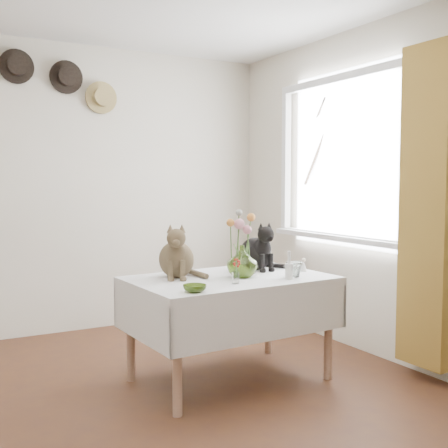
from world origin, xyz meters
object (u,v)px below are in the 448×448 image
dining_table (230,303)px  tabby_cat (176,250)px  flower_vase (242,261)px  black_cat (255,245)px

dining_table → tabby_cat: bearing=151.0°
tabby_cat → flower_vase: (0.37, -0.21, -0.08)m
flower_vase → black_cat: bearing=43.3°
dining_table → black_cat: 0.51m
black_cat → flower_vase: size_ratio=1.66×
dining_table → black_cat: (0.32, 0.20, 0.34)m
black_cat → flower_vase: bearing=-139.0°
dining_table → tabby_cat: 0.50m
tabby_cat → flower_vase: size_ratio=1.73×
tabby_cat → black_cat: 0.63m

